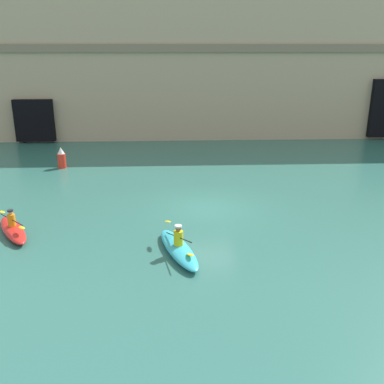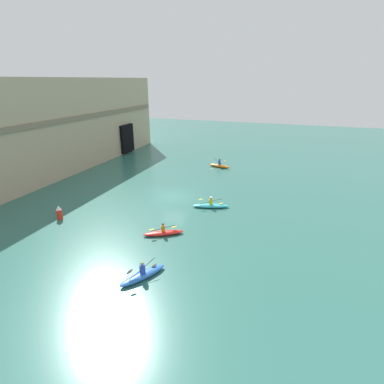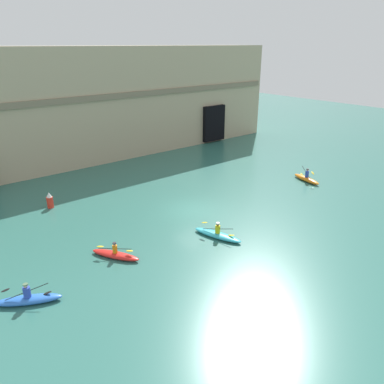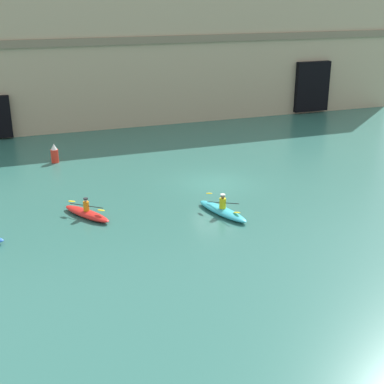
% 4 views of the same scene
% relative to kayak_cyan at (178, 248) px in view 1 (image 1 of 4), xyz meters
% --- Properties ---
extents(ground_plane, '(120.00, 120.00, 0.00)m').
position_rel_kayak_cyan_xyz_m(ground_plane, '(1.40, 4.41, -0.21)').
color(ground_plane, '#2D665B').
extents(cliff_bluff, '(45.84, 6.58, 11.73)m').
position_rel_kayak_cyan_xyz_m(cliff_bluff, '(2.69, 22.50, 5.64)').
color(cliff_bluff, tan).
rests_on(cliff_bluff, ground).
extents(kayak_cyan, '(1.78, 3.55, 1.07)m').
position_rel_kayak_cyan_xyz_m(kayak_cyan, '(0.00, 0.00, 0.00)').
color(kayak_cyan, '#33B2C6').
rests_on(kayak_cyan, ground).
extents(kayak_red, '(2.21, 3.08, 1.00)m').
position_rel_kayak_cyan_xyz_m(kayak_red, '(-6.46, 2.01, -0.01)').
color(kayak_red, red).
rests_on(kayak_red, ground).
extents(marker_buoy, '(0.49, 0.49, 1.27)m').
position_rel_kayak_cyan_xyz_m(marker_buoy, '(-6.87, 11.78, 0.39)').
color(marker_buoy, red).
rests_on(marker_buoy, ground).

